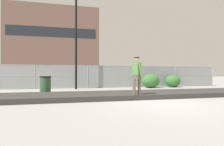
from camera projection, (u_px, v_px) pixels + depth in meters
ground_plane at (164, 103)px, 7.31m from camera, size 120.00×120.00×0.00m
gravel_berm at (141, 94)px, 9.52m from camera, size 15.07×2.66×0.22m
skateboard at (137, 99)px, 8.26m from camera, size 0.82×0.46×0.07m
skater at (137, 74)px, 8.26m from camera, size 0.71×0.62×1.85m
chain_fence at (112, 76)px, 15.66m from camera, size 20.19×0.06×1.85m
street_lamp at (76, 29)px, 14.07m from camera, size 0.44×0.44×7.40m
parked_car_near at (57, 77)px, 17.16m from camera, size 4.56×2.27×1.66m
parked_car_mid at (119, 77)px, 18.14m from camera, size 4.51×2.16×1.66m
library_building at (54, 45)px, 53.82m from camera, size 23.89×13.23×19.08m
shrub_left at (151, 81)px, 15.37m from camera, size 1.48×1.21×1.15m
shrub_center at (173, 81)px, 16.13m from camera, size 1.34×1.09×1.03m
trash_bin at (45, 86)px, 9.96m from camera, size 0.59×0.59×1.03m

